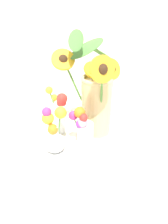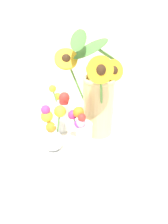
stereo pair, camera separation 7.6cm
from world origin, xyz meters
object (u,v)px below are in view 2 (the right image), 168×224
(serving_tray, at_px, (84,141))
(vase_small_back, at_px, (59,113))
(vase_bulb_right, at_px, (53,131))
(vase_small_center, at_px, (82,128))
(mason_jar_sunflowers, at_px, (97,98))

(serving_tray, distance_m, vase_small_back, 0.15)
(serving_tray, xyz_separation_m, vase_bulb_right, (-0.12, 0.00, 0.08))
(vase_bulb_right, relative_size, vase_small_back, 0.93)
(vase_small_center, bearing_deg, serving_tray, 52.16)
(serving_tray, height_order, mason_jar_sunflowers, mason_jar_sunflowers)
(serving_tray, distance_m, vase_small_center, 0.09)
(vase_small_back, bearing_deg, serving_tray, -65.22)
(vase_bulb_right, bearing_deg, mason_jar_sunflowers, 7.31)
(mason_jar_sunflowers, bearing_deg, vase_small_back, 145.54)
(vase_small_center, bearing_deg, vase_small_back, 101.62)
(vase_small_center, bearing_deg, mason_jar_sunflowers, 31.78)
(mason_jar_sunflowers, relative_size, vase_small_center, 2.50)
(vase_bulb_right, bearing_deg, vase_small_center, -19.27)
(serving_tray, bearing_deg, mason_jar_sunflowers, 21.99)
(vase_small_back, bearing_deg, vase_small_center, -78.38)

